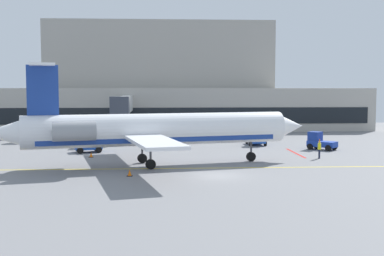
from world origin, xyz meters
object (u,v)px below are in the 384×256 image
(baggage_tug, at_px, (256,138))
(regional_jet, at_px, (153,130))
(marshaller, at_px, (319,149))
(fuel_tank, at_px, (52,130))
(pushback_tractor, at_px, (320,142))
(belt_loader, at_px, (91,144))

(baggage_tug, bearing_deg, regional_jet, -128.80)
(marshaller, bearing_deg, fuel_tank, 150.22)
(baggage_tug, xyz_separation_m, pushback_tractor, (6.59, -4.75, 0.04))
(baggage_tug, bearing_deg, pushback_tractor, -35.79)
(pushback_tractor, relative_size, marshaller, 1.74)
(fuel_tank, bearing_deg, regional_jet, -56.88)
(regional_jet, bearing_deg, belt_loader, 125.38)
(belt_loader, xyz_separation_m, fuel_tank, (-6.75, 11.25, 0.71))
(fuel_tank, distance_m, marshaller, 35.54)
(belt_loader, relative_size, marshaller, 1.66)
(regional_jet, height_order, baggage_tug, regional_jet)
(fuel_tank, xyz_separation_m, marshaller, (30.85, -17.65, -0.57))
(regional_jet, distance_m, baggage_tug, 20.37)
(pushback_tractor, relative_size, belt_loader, 1.05)
(baggage_tug, relative_size, fuel_tank, 0.42)
(regional_jet, relative_size, fuel_tank, 3.42)
(regional_jet, distance_m, marshaller, 17.46)
(fuel_tank, bearing_deg, pushback_tractor, -17.35)
(fuel_tank, height_order, marshaller, fuel_tank)
(baggage_tug, xyz_separation_m, belt_loader, (-19.87, -5.62, -0.02))
(pushback_tractor, xyz_separation_m, belt_loader, (-26.46, -0.87, -0.06))
(marshaller, bearing_deg, belt_loader, 165.12)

